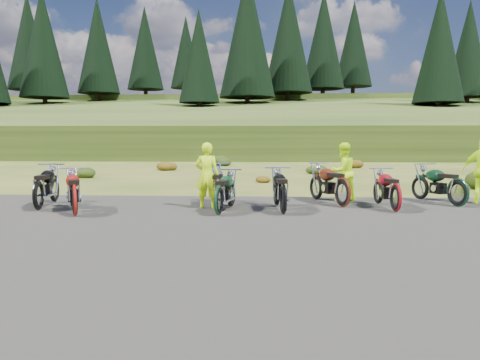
# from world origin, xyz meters

# --- Properties ---
(ground) EXTENTS (300.00, 300.00, 0.00)m
(ground) POSITION_xyz_m (0.00, 0.00, 0.00)
(ground) COLOR #394617
(ground) RESTS_ON ground
(gravel_pad) EXTENTS (20.00, 12.00, 0.04)m
(gravel_pad) POSITION_xyz_m (0.00, -2.00, 0.00)
(gravel_pad) COLOR black
(gravel_pad) RESTS_ON ground
(hill_slope) EXTENTS (300.00, 45.97, 9.37)m
(hill_slope) POSITION_xyz_m (0.00, 50.00, 0.00)
(hill_slope) COLOR #263812
(hill_slope) RESTS_ON ground
(hill_plateau) EXTENTS (300.00, 90.00, 9.17)m
(hill_plateau) POSITION_xyz_m (0.00, 110.00, 0.00)
(hill_plateau) COLOR #263812
(hill_plateau) RESTS_ON ground
(conifer_15) EXTENTS (7.92, 7.92, 20.00)m
(conifer_15) POSITION_xyz_m (-45.00, 76.00, 20.16)
(conifer_15) COLOR black
(conifer_15) RESTS_ON ground
(conifer_17) EXTENTS (7.04, 7.04, 18.00)m
(conifer_17) POSITION_xyz_m (-33.00, 57.00, 15.97)
(conifer_17) COLOR black
(conifer_17) RESTS_ON ground
(conifer_18) EXTENTS (6.60, 6.60, 17.00)m
(conifer_18) POSITION_xyz_m (-27.00, 63.00, 16.66)
(conifer_18) COLOR black
(conifer_18) RESTS_ON ground
(conifer_19) EXTENTS (6.16, 6.16, 16.00)m
(conifer_19) POSITION_xyz_m (-21.00, 69.00, 17.36)
(conifer_19) COLOR black
(conifer_19) RESTS_ON ground
(conifer_20) EXTENTS (5.72, 5.72, 15.00)m
(conifer_20) POSITION_xyz_m (-15.00, 75.00, 17.65)
(conifer_20) COLOR black
(conifer_20) RESTS_ON ground
(conifer_21) EXTENTS (5.28, 5.28, 14.00)m
(conifer_21) POSITION_xyz_m (-9.00, 50.00, 12.56)
(conifer_21) COLOR black
(conifer_21) RESTS_ON ground
(conifer_22) EXTENTS (7.92, 7.92, 20.00)m
(conifer_22) POSITION_xyz_m (-3.00, 56.00, 16.77)
(conifer_22) COLOR black
(conifer_22) RESTS_ON ground
(conifer_23) EXTENTS (7.48, 7.48, 19.00)m
(conifer_23) POSITION_xyz_m (3.00, 62.00, 17.47)
(conifer_23) COLOR black
(conifer_23) RESTS_ON ground
(conifer_24) EXTENTS (7.04, 7.04, 18.00)m
(conifer_24) POSITION_xyz_m (9.00, 68.00, 18.16)
(conifer_24) COLOR black
(conifer_24) RESTS_ON ground
(conifer_25) EXTENTS (6.60, 6.60, 17.00)m
(conifer_25) POSITION_xyz_m (15.00, 74.00, 18.66)
(conifer_25) COLOR black
(conifer_25) RESTS_ON ground
(conifer_26) EXTENTS (6.16, 6.16, 16.00)m
(conifer_26) POSITION_xyz_m (21.00, 49.00, 13.37)
(conifer_26) COLOR black
(conifer_26) RESTS_ON ground
(conifer_27) EXTENTS (5.72, 5.72, 15.00)m
(conifer_27) POSITION_xyz_m (27.00, 55.00, 14.06)
(conifer_27) COLOR black
(conifer_27) RESTS_ON ground
(shrub_1) EXTENTS (1.03, 1.03, 0.61)m
(shrub_1) POSITION_xyz_m (-9.10, 11.30, 0.31)
(shrub_1) COLOR #20300C
(shrub_1) RESTS_ON ground
(shrub_2) EXTENTS (1.30, 1.30, 0.77)m
(shrub_2) POSITION_xyz_m (-6.20, 16.60, 0.38)
(shrub_2) COLOR #69380D
(shrub_2) RESTS_ON ground
(shrub_3) EXTENTS (1.56, 1.56, 0.92)m
(shrub_3) POSITION_xyz_m (-3.30, 21.90, 0.46)
(shrub_3) COLOR #20300C
(shrub_3) RESTS_ON ground
(shrub_4) EXTENTS (0.77, 0.77, 0.45)m
(shrub_4) POSITION_xyz_m (-0.40, 9.20, 0.23)
(shrub_4) COLOR #69380D
(shrub_4) RESTS_ON ground
(shrub_5) EXTENTS (1.03, 1.03, 0.61)m
(shrub_5) POSITION_xyz_m (2.50, 14.50, 0.31)
(shrub_5) COLOR #20300C
(shrub_5) RESTS_ON ground
(shrub_6) EXTENTS (1.30, 1.30, 0.77)m
(shrub_6) POSITION_xyz_m (5.40, 19.80, 0.38)
(shrub_6) COLOR #69380D
(shrub_6) RESTS_ON ground
(motorcycle_0) EXTENTS (1.13, 2.35, 1.18)m
(motorcycle_0) POSITION_xyz_m (-6.10, 0.71, 0.00)
(motorcycle_0) COLOR black
(motorcycle_0) RESTS_ON ground
(motorcycle_1) EXTENTS (1.57, 2.26, 1.13)m
(motorcycle_1) POSITION_xyz_m (-4.77, -0.13, 0.00)
(motorcycle_1) COLOR #9D130B
(motorcycle_1) RESTS_ON ground
(motorcycle_2) EXTENTS (0.98, 2.15, 1.08)m
(motorcycle_2) POSITION_xyz_m (-1.32, 0.22, 0.00)
(motorcycle_2) COLOR #0E3319
(motorcycle_2) RESTS_ON ground
(motorcycle_3) EXTENTS (1.06, 2.38, 1.20)m
(motorcycle_3) POSITION_xyz_m (-1.43, 1.06, 0.00)
(motorcycle_3) COLOR #B0B0B5
(motorcycle_3) RESTS_ON ground
(motorcycle_4) EXTENTS (1.56, 2.40, 1.19)m
(motorcycle_4) POSITION_xyz_m (1.92, 1.80, 0.00)
(motorcycle_4) COLOR #521B0D
(motorcycle_4) RESTS_ON ground
(motorcycle_5) EXTENTS (0.92, 2.21, 1.13)m
(motorcycle_5) POSITION_xyz_m (0.26, 0.40, 0.00)
(motorcycle_5) COLOR black
(motorcycle_5) RESTS_ON ground
(motorcycle_6) EXTENTS (0.87, 2.13, 1.09)m
(motorcycle_6) POSITION_xyz_m (3.13, 0.97, 0.00)
(motorcycle_6) COLOR maroon
(motorcycle_6) RESTS_ON ground
(motorcycle_7) EXTENTS (1.55, 2.32, 1.16)m
(motorcycle_7) POSITION_xyz_m (5.10, 2.04, 0.00)
(motorcycle_7) COLOR black
(motorcycle_7) RESTS_ON ground
(person_middle) EXTENTS (0.68, 0.48, 1.77)m
(person_middle) POSITION_xyz_m (-1.74, 1.27, 0.89)
(person_middle) COLOR #B6E60C
(person_middle) RESTS_ON ground
(person_right_a) EXTENTS (1.07, 0.99, 1.75)m
(person_right_a) POSITION_xyz_m (2.12, 3.05, 0.87)
(person_right_a) COLOR #B6E60C
(person_right_a) RESTS_ON ground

